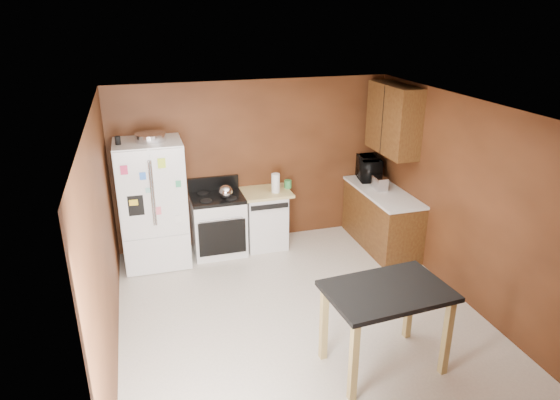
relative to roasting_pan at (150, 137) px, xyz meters
name	(u,v)px	position (x,y,z in m)	size (l,w,h in m)	color
floor	(299,314)	(1.50, -1.88, -1.85)	(4.50, 4.50, 0.00)	beige
ceiling	(303,109)	(1.50, -1.88, 0.65)	(4.50, 4.50, 0.00)	white
wall_back	(254,163)	(1.50, 0.37, -0.60)	(4.20, 4.20, 0.00)	#5E3118
wall_front	(401,340)	(1.50, -4.13, -0.60)	(4.20, 4.20, 0.00)	#5E3118
wall_left	(104,243)	(-0.60, -1.88, -0.60)	(4.50, 4.50, 0.00)	#5E3118
wall_right	(463,201)	(3.60, -1.88, -0.60)	(4.50, 4.50, 0.00)	#5E3118
roasting_pan	(150,137)	(0.00, 0.00, 0.00)	(0.41, 0.41, 0.10)	silver
pen_cup	(118,140)	(-0.41, -0.08, 0.00)	(0.07, 0.07, 0.11)	black
kettle	(226,192)	(0.97, -0.10, -0.85)	(0.20, 0.20, 0.20)	silver
paper_towel	(276,183)	(1.73, -0.02, -0.82)	(0.12, 0.12, 0.29)	white
green_canister	(288,184)	(1.97, 0.11, -0.90)	(0.11, 0.11, 0.12)	#399449
toaster	(380,183)	(3.27, -0.36, -0.85)	(0.16, 0.26, 0.19)	silver
microwave	(368,168)	(3.33, 0.19, -0.79)	(0.60, 0.41, 0.33)	black
refrigerator	(153,204)	(-0.05, -0.02, -0.95)	(0.90, 0.80, 1.80)	white
gas_range	(218,223)	(0.86, 0.04, -1.39)	(0.76, 0.68, 1.10)	white
dishwasher	(264,218)	(1.58, 0.07, -1.40)	(0.78, 0.63, 0.89)	white
right_cabinets	(385,189)	(3.34, -0.40, -0.94)	(0.63, 1.58, 2.45)	brown
island	(387,301)	(2.03, -2.98, -1.08)	(1.26, 0.89, 0.91)	black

